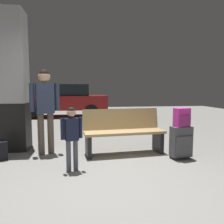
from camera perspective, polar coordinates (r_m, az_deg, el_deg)
ground_plane at (r=7.02m, az=-5.13°, el=-5.10°), size 18.00×18.00×0.10m
structural_pillar at (r=5.09m, az=-24.21°, el=7.05°), size 0.57×0.57×2.89m
bench at (r=4.46m, az=2.96°, el=-5.02°), size 1.64×0.67×0.89m
suitcase at (r=4.31m, az=17.43°, el=-7.34°), size 0.41×0.28×0.60m
backpack_bright at (r=4.23m, az=17.63°, el=-1.39°), size 0.31×0.25×0.34m
child at (r=3.50m, az=-10.40°, el=-5.10°), size 0.33×0.20×1.02m
adult at (r=4.51m, az=-16.92°, el=2.38°), size 0.55×0.29×1.67m
backpack_dark_floor at (r=4.61m, az=-26.60°, el=-8.81°), size 0.28×0.32×0.34m
parked_car_far at (r=10.68m, az=-12.41°, el=3.18°), size 4.11×1.82×1.51m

